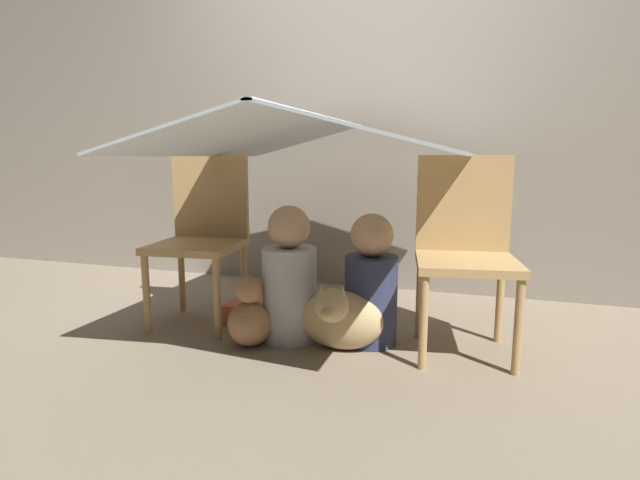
% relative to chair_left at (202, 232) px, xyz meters
% --- Properties ---
extents(ground_plane, '(8.80, 8.80, 0.00)m').
position_rel_chair_left_xyz_m(ground_plane, '(0.69, -0.13, -0.49)').
color(ground_plane, gray).
extents(wall_back, '(7.00, 0.05, 2.50)m').
position_rel_chair_left_xyz_m(wall_back, '(0.69, 0.99, 0.76)').
color(wall_back, gray).
rests_on(wall_back, ground_plane).
extents(chair_left, '(0.48, 0.48, 0.90)m').
position_rel_chair_left_xyz_m(chair_left, '(0.00, 0.00, 0.00)').
color(chair_left, tan).
rests_on(chair_left, ground_plane).
extents(chair_right, '(0.50, 0.50, 0.90)m').
position_rel_chair_left_xyz_m(chair_right, '(1.36, -0.00, 0.00)').
color(chair_right, tan).
rests_on(chair_right, ground_plane).
extents(sheet_canopy, '(1.36, 1.54, 0.19)m').
position_rel_chair_left_xyz_m(sheet_canopy, '(0.69, -0.08, 0.49)').
color(sheet_canopy, silver).
extents(person_front, '(0.26, 0.26, 0.66)m').
position_rel_chair_left_xyz_m(person_front, '(0.56, -0.15, -0.19)').
color(person_front, '#B2B2B7').
rests_on(person_front, ground_plane).
extents(person_second, '(0.25, 0.25, 0.63)m').
position_rel_chair_left_xyz_m(person_second, '(0.94, -0.07, -0.20)').
color(person_second, '#2D3351').
rests_on(person_second, ground_plane).
extents(dog, '(0.40, 0.35, 0.35)m').
position_rel_chair_left_xyz_m(dog, '(0.82, -0.21, -0.33)').
color(dog, tan).
rests_on(dog, ground_plane).
extents(floor_cushion, '(0.47, 0.38, 0.10)m').
position_rel_chair_left_xyz_m(floor_cushion, '(0.35, 0.14, -0.44)').
color(floor_cushion, '#CC664C').
rests_on(floor_cushion, ground_plane).
extents(plush_toy, '(0.21, 0.21, 0.33)m').
position_rel_chair_left_xyz_m(plush_toy, '(0.40, -0.27, -0.36)').
color(plush_toy, tan).
rests_on(plush_toy, ground_plane).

